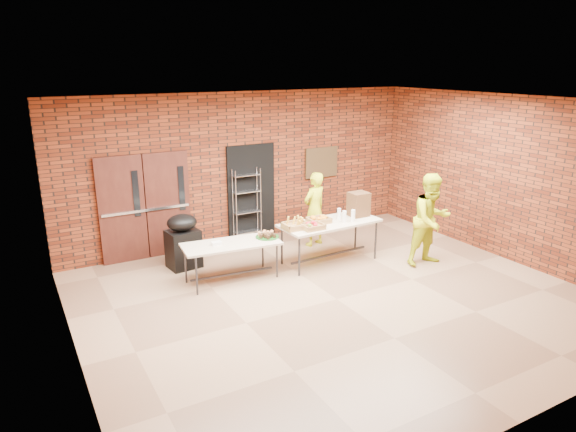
# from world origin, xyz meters

# --- Properties ---
(room) EXTENTS (8.08, 7.08, 3.28)m
(room) POSITION_xyz_m (0.00, 0.00, 1.60)
(room) COLOR brown
(room) RESTS_ON ground
(double_doors) EXTENTS (1.78, 0.12, 2.10)m
(double_doors) POSITION_xyz_m (-2.20, 3.44, 1.05)
(double_doors) COLOR #441D13
(double_doors) RESTS_ON room
(dark_doorway) EXTENTS (1.10, 0.06, 2.10)m
(dark_doorway) POSITION_xyz_m (0.10, 3.46, 1.05)
(dark_doorway) COLOR black
(dark_doorway) RESTS_ON room
(bronze_plaque) EXTENTS (0.85, 0.04, 0.70)m
(bronze_plaque) POSITION_xyz_m (1.90, 3.45, 1.55)
(bronze_plaque) COLOR #41331A
(bronze_plaque) RESTS_ON room
(wire_rack) EXTENTS (0.60, 0.20, 1.62)m
(wire_rack) POSITION_xyz_m (-0.07, 3.32, 0.81)
(wire_rack) COLOR #B4B5BB
(wire_rack) RESTS_ON room
(table_left) EXTENTS (1.78, 0.89, 0.71)m
(table_left) POSITION_xyz_m (-1.20, 1.58, 0.65)
(table_left) COLOR #C4AF96
(table_left) RESTS_ON room
(table_right) EXTENTS (2.01, 0.91, 0.81)m
(table_right) POSITION_xyz_m (0.83, 1.48, 0.75)
(table_right) COLOR #C4AF96
(table_right) RESTS_ON room
(basket_bananas) EXTENTS (0.45, 0.35, 0.14)m
(basket_bananas) POSITION_xyz_m (0.05, 1.45, 0.88)
(basket_bananas) COLOR #A06D40
(basket_bananas) RESTS_ON table_right
(basket_oranges) EXTENTS (0.42, 0.33, 0.13)m
(basket_oranges) POSITION_xyz_m (0.61, 1.54, 0.87)
(basket_oranges) COLOR #A06D40
(basket_oranges) RESTS_ON table_right
(basket_apples) EXTENTS (0.40, 0.31, 0.12)m
(basket_apples) POSITION_xyz_m (0.31, 1.27, 0.87)
(basket_apples) COLOR #A06D40
(basket_apples) RESTS_ON table_right
(muffin_tray) EXTENTS (0.43, 0.43, 0.11)m
(muffin_tray) POSITION_xyz_m (-0.50, 1.54, 0.75)
(muffin_tray) COLOR #175416
(muffin_tray) RESTS_ON table_left
(napkin_box) EXTENTS (0.17, 0.11, 0.06)m
(napkin_box) POSITION_xyz_m (-1.46, 1.62, 0.73)
(napkin_box) COLOR white
(napkin_box) RESTS_ON table_left
(coffee_dispenser) EXTENTS (0.37, 0.33, 0.48)m
(coffee_dispenser) POSITION_xyz_m (1.55, 1.54, 1.05)
(coffee_dispenser) COLOR #50341B
(coffee_dispenser) RESTS_ON table_right
(cup_stack_front) EXTENTS (0.08, 0.08, 0.23)m
(cup_stack_front) POSITION_xyz_m (1.06, 1.33, 0.93)
(cup_stack_front) COLOR white
(cup_stack_front) RESTS_ON table_right
(cup_stack_mid) EXTENTS (0.08, 0.08, 0.24)m
(cup_stack_mid) POSITION_xyz_m (1.22, 1.27, 0.93)
(cup_stack_mid) COLOR white
(cup_stack_mid) RESTS_ON table_right
(cup_stack_back) EXTENTS (0.07, 0.07, 0.22)m
(cup_stack_back) POSITION_xyz_m (1.08, 1.53, 0.92)
(cup_stack_back) COLOR white
(cup_stack_back) RESTS_ON table_right
(covered_grill) EXTENTS (0.63, 0.55, 1.05)m
(covered_grill) POSITION_xyz_m (-1.75, 2.59, 0.53)
(covered_grill) COLOR black
(covered_grill) RESTS_ON room
(volunteer_woman) EXTENTS (0.66, 0.52, 1.59)m
(volunteer_woman) POSITION_xyz_m (1.09, 2.44, 0.79)
(volunteer_woman) COLOR #CCD818
(volunteer_woman) RESTS_ON room
(volunteer_man) EXTENTS (0.89, 0.71, 1.79)m
(volunteer_man) POSITION_xyz_m (2.45, 0.44, 0.89)
(volunteer_man) COLOR #CCD818
(volunteer_man) RESTS_ON room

